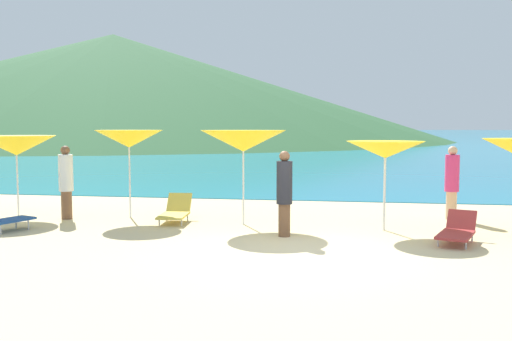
{
  "coord_description": "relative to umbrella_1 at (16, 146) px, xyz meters",
  "views": [
    {
      "loc": [
        0.9,
        -10.43,
        2.36
      ],
      "look_at": [
        -1.47,
        4.08,
        1.2
      ],
      "focal_mm": 38.76,
      "sensor_mm": 36.0,
      "label": 1
    }
  ],
  "objects": [
    {
      "name": "ground_plane",
      "position": [
        7.7,
        7.06,
        -2.02
      ],
      "size": [
        50.0,
        100.0,
        0.3
      ],
      "primitive_type": "cube",
      "color": "beige"
    },
    {
      "name": "umbrella_2",
      "position": [
        3.05,
        0.23,
        0.18
      ],
      "size": [
        1.92,
        1.92,
        2.28
      ],
      "color": "silver",
      "rests_on": "ground_plane"
    },
    {
      "name": "beachgoer_4",
      "position": [
        11.28,
        1.26,
        -0.88
      ],
      "size": [
        0.35,
        0.35,
        1.88
      ],
      "rotation": [
        0.0,
        0.0,
        6.09
      ],
      "color": "#DBAA84",
      "rests_on": "ground_plane"
    },
    {
      "name": "lounge_chair_1",
      "position": [
        1.0,
        -2.21,
        -1.55
      ],
      "size": [
        0.97,
        1.44,
        0.72
      ],
      "rotation": [
        0.0,
        0.0,
        2.77
      ],
      "color": "#1E478C",
      "rests_on": "ground_plane"
    },
    {
      "name": "umbrella_1",
      "position": [
        0.0,
        0.0,
        0.0
      ],
      "size": [
        2.03,
        2.03,
        2.13
      ],
      "color": "silver",
      "rests_on": "ground_plane"
    },
    {
      "name": "lounge_chair_4",
      "position": [
        10.86,
        -1.73,
        -1.62
      ],
      "size": [
        1.05,
        1.56,
        0.6
      ],
      "rotation": [
        0.0,
        0.0,
        -0.35
      ],
      "color": "#A53333",
      "rests_on": "ground_plane"
    },
    {
      "name": "headland_hill",
      "position": [
        -34.23,
        84.68,
        7.87
      ],
      "size": [
        120.99,
        120.99,
        19.48
      ],
      "primitive_type": "cone",
      "color": "#2D5B33",
      "rests_on": "ground_plane"
    },
    {
      "name": "umbrella_4",
      "position": [
        9.48,
        -0.56,
        -0.03
      ],
      "size": [
        1.91,
        1.91,
        2.04
      ],
      "color": "silver",
      "rests_on": "ground_plane"
    },
    {
      "name": "umbrella_3",
      "position": [
        6.16,
        -0.32,
        0.15
      ],
      "size": [
        2.24,
        2.24,
        2.28
      ],
      "color": "silver",
      "rests_on": "ground_plane"
    },
    {
      "name": "beachgoer_0",
      "position": [
        1.53,
        -0.28,
        -0.87
      ],
      "size": [
        0.36,
        0.36,
        1.88
      ],
      "rotation": [
        0.0,
        0.0,
        0.82
      ],
      "color": "brown",
      "rests_on": "ground_plane"
    },
    {
      "name": "lounge_chair_5",
      "position": [
        4.42,
        -0.23,
        -1.61
      ],
      "size": [
        0.75,
        1.49,
        0.65
      ],
      "rotation": [
        0.0,
        0.0,
        0.09
      ],
      "color": "#D8BF4C",
      "rests_on": "ground_plane"
    },
    {
      "name": "beachgoer_3",
      "position": [
        7.31,
        -1.63,
        -0.89
      ],
      "size": [
        0.34,
        0.34,
        1.85
      ],
      "rotation": [
        0.0,
        0.0,
        2.29
      ],
      "color": "brown",
      "rests_on": "ground_plane"
    },
    {
      "name": "ocean_water",
      "position": [
        7.7,
        224.18,
        -1.86
      ],
      "size": [
        650.0,
        440.0,
        0.02
      ],
      "primitive_type": "cube",
      "color": "teal",
      "rests_on": "ground_plane"
    }
  ]
}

